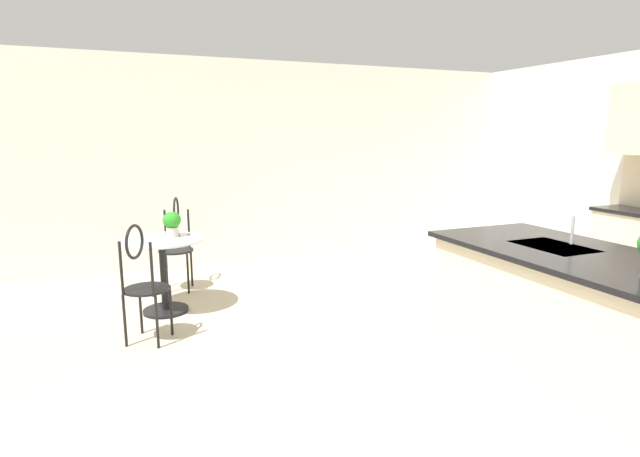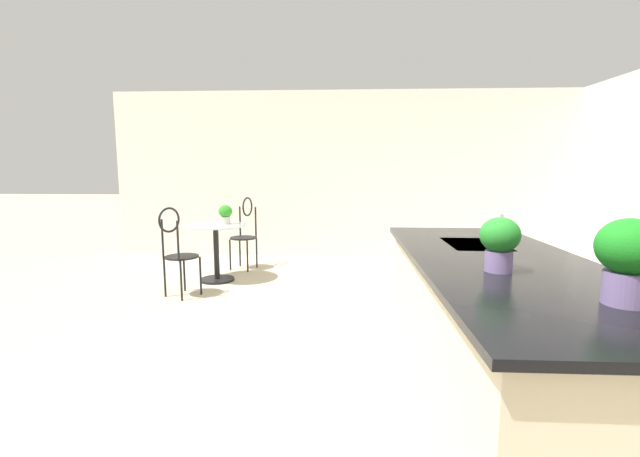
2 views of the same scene
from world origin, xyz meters
The scene contains 8 objects.
ground_plane centered at (0.00, 0.00, 0.00)m, with size 40.00×40.00×0.00m, color beige.
wall_left_window centered at (-4.26, 0.00, 1.35)m, with size 0.12×7.80×2.70m, color silver.
kitchen_island centered at (0.30, 0.85, 0.46)m, with size 2.80×1.06×0.92m.
bistro_table centered at (-2.52, -1.76, 0.45)m, with size 0.80×0.80×0.74m.
chair_near_window centered at (-1.79, -1.99, 0.57)m, with size 0.52×0.52×1.04m.
chair_by_island centered at (-3.25, -1.55, 0.57)m, with size 0.52×0.47×1.04m.
sink_faucet centered at (-0.25, 1.03, 1.03)m, with size 0.02×0.02×0.22m, color #B2B5BA.
potted_plant_on_table centered at (-2.60, -1.65, 0.88)m, with size 0.18×0.18×0.25m.
Camera 1 is at (2.45, -2.16, 1.75)m, focal length 28.08 mm.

